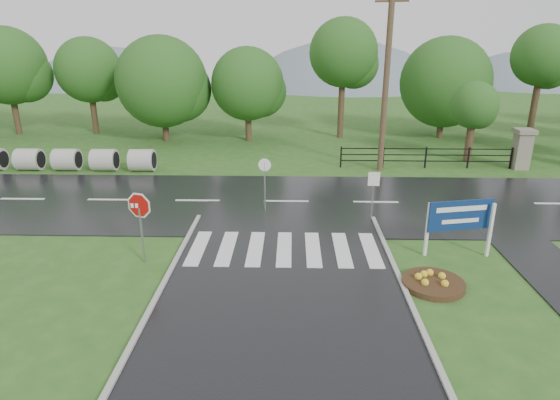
{
  "coord_description": "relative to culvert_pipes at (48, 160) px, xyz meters",
  "views": [
    {
      "loc": [
        0.25,
        -9.76,
        7.02
      ],
      "look_at": [
        -0.17,
        6.0,
        1.5
      ],
      "focal_mm": 30.0,
      "sensor_mm": 36.0,
      "label": 1
    }
  ],
  "objects": [
    {
      "name": "flower_bed",
      "position": [
        17.71,
        -12.38,
        -0.46
      ],
      "size": [
        1.83,
        1.83,
        0.37
      ],
      "color": "#332111",
      "rests_on": "ground"
    },
    {
      "name": "ground",
      "position": [
        13.25,
        -15.0,
        -0.6
      ],
      "size": [
        120.0,
        120.0,
        0.0
      ],
      "primitive_type": "plane",
      "color": "#2B581D",
      "rests_on": "ground"
    },
    {
      "name": "entrance_tree_left",
      "position": [
        23.87,
        2.5,
        2.68
      ],
      "size": [
        2.7,
        2.7,
        4.68
      ],
      "color": "#3D2B1C",
      "rests_on": "ground"
    },
    {
      "name": "fence_west",
      "position": [
        21.0,
        1.0,
        0.12
      ],
      "size": [
        9.58,
        0.08,
        1.2
      ],
      "color": "black",
      "rests_on": "ground"
    },
    {
      "name": "reg_sign_round",
      "position": [
        12.36,
        -6.06,
        0.84
      ],
      "size": [
        0.53,
        0.08,
        2.27
      ],
      "color": "#939399",
      "rests_on": "ground"
    },
    {
      "name": "utility_pole_east",
      "position": [
        18.38,
        0.5,
        4.19
      ],
      "size": [
        1.64,
        0.54,
        9.42
      ],
      "color": "#473523",
      "rests_on": "ground"
    },
    {
      "name": "walkway",
      "position": [
        21.75,
        -11.0,
        -0.6
      ],
      "size": [
        2.2,
        11.0,
        0.04
      ],
      "primitive_type": "cube",
      "color": "black",
      "rests_on": "ground"
    },
    {
      "name": "main_road",
      "position": [
        13.25,
        -5.0,
        -0.6
      ],
      "size": [
        90.0,
        8.0,
        0.04
      ],
      "primitive_type": "cube",
      "color": "black",
      "rests_on": "ground"
    },
    {
      "name": "treeline",
      "position": [
        14.25,
        9.0,
        -0.6
      ],
      "size": [
        83.2,
        5.2,
        10.0
      ],
      "color": "#205119",
      "rests_on": "ground"
    },
    {
      "name": "hills",
      "position": [
        16.74,
        50.0,
        -16.14
      ],
      "size": [
        102.0,
        48.0,
        48.0
      ],
      "color": "slate",
      "rests_on": "ground"
    },
    {
      "name": "culvert_pipes",
      "position": [
        0.0,
        0.0,
        0.0
      ],
      "size": [
        11.8,
        1.2,
        1.2
      ],
      "color": "#9E9B93",
      "rests_on": "ground"
    },
    {
      "name": "stop_sign",
      "position": [
        8.68,
        -11.04,
        1.19
      ],
      "size": [
        1.09,
        0.36,
        2.56
      ],
      "color": "#939399",
      "rests_on": "ground"
    },
    {
      "name": "crosswalk",
      "position": [
        13.25,
        -10.0,
        -0.54
      ],
      "size": [
        6.5,
        2.8,
        0.02
      ],
      "color": "silver",
      "rests_on": "ground"
    },
    {
      "name": "estate_billboard",
      "position": [
        19.06,
        -10.27,
        0.77
      ],
      "size": [
        2.23,
        0.52,
        1.99
      ],
      "color": "silver",
      "rests_on": "ground"
    },
    {
      "name": "pillar_west",
      "position": [
        26.25,
        1.0,
        0.58
      ],
      "size": [
        1.0,
        1.0,
        2.24
      ],
      "color": "gray",
      "rests_on": "ground"
    },
    {
      "name": "reg_sign_small",
      "position": [
        16.7,
        -7.15,
        0.85
      ],
      "size": [
        0.45,
        0.07,
        2.03
      ],
      "color": "#939399",
      "rests_on": "ground"
    }
  ]
}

